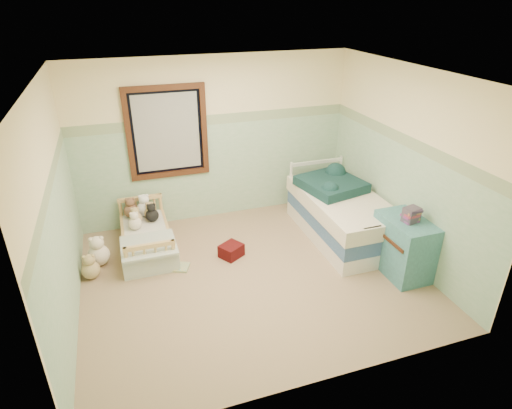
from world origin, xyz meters
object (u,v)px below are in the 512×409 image
object	(u,v)px
toddler_bed_frame	(147,244)
plush_floor_tan	(91,270)
twin_bed_frame	(340,230)
dresser	(403,246)
floor_book	(178,267)
red_pillow	(231,251)
plush_floor_cream	(99,255)

from	to	relation	value
toddler_bed_frame	plush_floor_tan	distance (m)	0.87
twin_bed_frame	dresser	world-z (taller)	dresser
toddler_bed_frame	twin_bed_frame	world-z (taller)	twin_bed_frame
plush_floor_tan	floor_book	size ratio (longest dim) A/B	0.81
plush_floor_tan	red_pillow	distance (m)	1.82
red_pillow	dresser	bearing A→B (deg)	-27.66
red_pillow	twin_bed_frame	bearing A→B (deg)	0.37
plush_floor_cream	floor_book	distance (m)	1.06
plush_floor_cream	plush_floor_tan	distance (m)	0.30
toddler_bed_frame	dresser	size ratio (longest dim) A/B	1.70
red_pillow	floor_book	world-z (taller)	red_pillow
plush_floor_cream	red_pillow	world-z (taller)	plush_floor_cream
dresser	toddler_bed_frame	bearing A→B (deg)	152.60
plush_floor_cream	red_pillow	size ratio (longest dim) A/B	1.00
red_pillow	floor_book	xyz separation A→B (m)	(-0.75, -0.05, -0.08)
dresser	twin_bed_frame	bearing A→B (deg)	106.06
toddler_bed_frame	red_pillow	size ratio (longest dim) A/B	4.54
plush_floor_tan	twin_bed_frame	bearing A→B (deg)	-1.22
plush_floor_tan	red_pillow	size ratio (longest dim) A/B	0.81
twin_bed_frame	red_pillow	size ratio (longest dim) A/B	6.55
plush_floor_cream	red_pillow	bearing A→B (deg)	-12.11
dresser	floor_book	bearing A→B (deg)	160.04
toddler_bed_frame	plush_floor_tan	xyz separation A→B (m)	(-0.74, -0.46, 0.03)
plush_floor_tan	floor_book	world-z (taller)	plush_floor_tan
plush_floor_tan	red_pillow	xyz separation A→B (m)	(1.82, -0.09, -0.03)
toddler_bed_frame	plush_floor_cream	distance (m)	0.67
plush_floor_tan	dresser	size ratio (longest dim) A/B	0.30
dresser	floor_book	world-z (taller)	dresser
toddler_bed_frame	red_pillow	xyz separation A→B (m)	(1.08, -0.55, 0.01)
plush_floor_cream	dresser	bearing A→B (deg)	-20.83
plush_floor_tan	red_pillow	world-z (taller)	plush_floor_tan
plush_floor_cream	floor_book	world-z (taller)	plush_floor_cream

